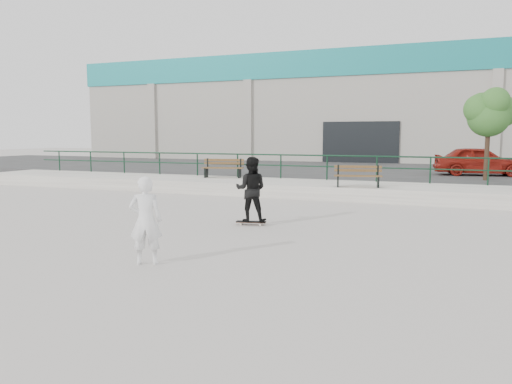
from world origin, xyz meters
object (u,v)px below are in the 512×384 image
at_px(bench_left, 223,168).
at_px(tree, 490,111).
at_px(skateboard, 251,222).
at_px(standing_skater, 251,189).
at_px(red_car, 479,161).
at_px(bench_right, 358,176).
at_px(seated_skater, 146,221).

height_order(bench_left, tree, tree).
bearing_deg(skateboard, bench_left, 108.24).
xyz_separation_m(skateboard, standing_skater, (0.00, 0.00, 0.87)).
height_order(red_car, standing_skater, red_car).
bearing_deg(bench_right, seated_skater, -112.99).
bearing_deg(tree, bench_right, -134.17).
height_order(tree, skateboard, tree).
bearing_deg(red_car, standing_skater, 146.82).
relative_size(bench_left, standing_skater, 1.09).
bearing_deg(red_car, bench_right, 140.91).
xyz_separation_m(bench_left, seated_skater, (4.14, -11.93, -0.10)).
bearing_deg(red_car, seated_skater, 151.79).
bearing_deg(red_car, bench_left, 109.05).
height_order(bench_left, seated_skater, seated_skater).
xyz_separation_m(red_car, standing_skater, (-5.92, -12.93, -0.22)).
xyz_separation_m(bench_right, skateboard, (-1.72, -5.81, -0.81)).
xyz_separation_m(tree, red_car, (-0.20, 2.60, -2.11)).
height_order(tree, standing_skater, tree).
bearing_deg(bench_right, bench_left, 152.30).
height_order(bench_left, red_car, red_car).
distance_m(bench_left, seated_skater, 12.63).
xyz_separation_m(tree, skateboard, (-6.12, -10.33, -3.20)).
bearing_deg(red_car, tree, 175.71).
relative_size(bench_right, red_car, 0.45).
bearing_deg(bench_left, standing_skater, -71.69).
bearing_deg(standing_skater, skateboard, -13.61).
bearing_deg(skateboard, bench_right, 61.41).
xyz_separation_m(bench_right, standing_skater, (-1.72, -5.81, 0.06)).
relative_size(bench_left, bench_right, 1.06).
distance_m(red_car, standing_skater, 14.23).
distance_m(bench_left, tree, 11.14).
distance_m(skateboard, seated_skater, 4.46).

